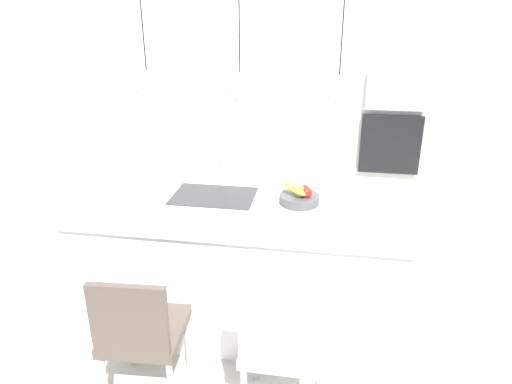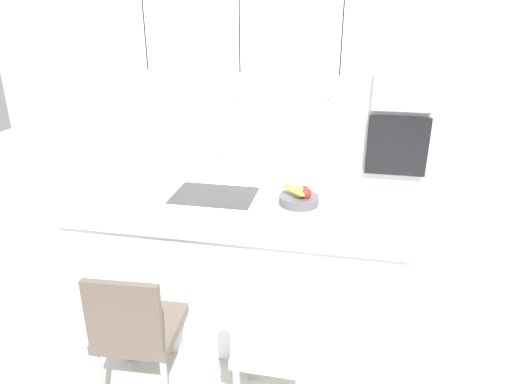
{
  "view_description": "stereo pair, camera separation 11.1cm",
  "coord_description": "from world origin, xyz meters",
  "px_view_note": "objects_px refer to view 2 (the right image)",
  "views": [
    {
      "loc": [
        0.58,
        -2.89,
        2.18
      ],
      "look_at": [
        0.1,
        0.0,
        0.99
      ],
      "focal_mm": 33.12,
      "sensor_mm": 36.0,
      "label": 1
    },
    {
      "loc": [
        0.69,
        -2.87,
        2.18
      ],
      "look_at": [
        0.1,
        0.0,
        0.99
      ],
      "focal_mm": 33.12,
      "sensor_mm": 36.0,
      "label": 2
    }
  ],
  "objects_px": {
    "oven": "(397,146)",
    "chair_near": "(136,328)",
    "chair_middle": "(278,344)",
    "microwave": "(403,92)",
    "fruit_bowl": "(299,198)"
  },
  "relations": [
    {
      "from": "fruit_bowl",
      "to": "oven",
      "type": "distance_m",
      "value": 1.77
    },
    {
      "from": "microwave",
      "to": "chair_near",
      "type": "relative_size",
      "value": 0.62
    },
    {
      "from": "oven",
      "to": "microwave",
      "type": "bearing_deg",
      "value": 0.0
    },
    {
      "from": "microwave",
      "to": "chair_near",
      "type": "bearing_deg",
      "value": -121.69
    },
    {
      "from": "chair_near",
      "to": "chair_middle",
      "type": "distance_m",
      "value": 0.8
    },
    {
      "from": "microwave",
      "to": "chair_near",
      "type": "distance_m",
      "value": 3.05
    },
    {
      "from": "oven",
      "to": "chair_near",
      "type": "height_order",
      "value": "oven"
    },
    {
      "from": "oven",
      "to": "chair_near",
      "type": "distance_m",
      "value": 2.94
    },
    {
      "from": "oven",
      "to": "chair_near",
      "type": "bearing_deg",
      "value": -121.69
    },
    {
      "from": "microwave",
      "to": "oven",
      "type": "bearing_deg",
      "value": 0.0
    },
    {
      "from": "fruit_bowl",
      "to": "microwave",
      "type": "distance_m",
      "value": 1.82
    },
    {
      "from": "chair_middle",
      "to": "chair_near",
      "type": "bearing_deg",
      "value": -179.74
    },
    {
      "from": "fruit_bowl",
      "to": "microwave",
      "type": "height_order",
      "value": "microwave"
    },
    {
      "from": "microwave",
      "to": "chair_middle",
      "type": "distance_m",
      "value": 2.73
    },
    {
      "from": "fruit_bowl",
      "to": "oven",
      "type": "relative_size",
      "value": 0.47
    }
  ]
}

